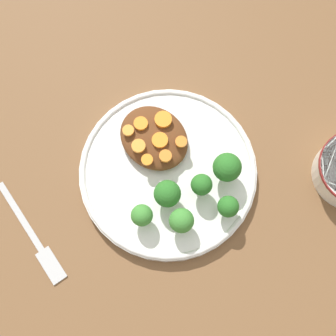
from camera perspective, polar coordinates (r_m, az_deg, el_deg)
The scene contains 18 objects.
ground_plane at distance 0.76m, azimuth 0.00°, elevation -0.70°, with size 4.00×4.00×0.00m, color brown.
plate at distance 0.75m, azimuth 0.00°, elevation -0.45°, with size 0.28×0.28×0.02m.
stew_mound at distance 0.74m, azimuth -1.72°, elevation 3.70°, with size 0.10×0.12×0.03m, color #5B3319.
broccoli_floret_0 at distance 0.70m, azimuth 4.10°, elevation -2.10°, with size 0.03×0.03×0.05m.
broccoli_floret_1 at distance 0.70m, azimuth -0.08°, elevation -3.18°, with size 0.04×0.04×0.05m.
broccoli_floret_2 at distance 0.70m, azimuth -3.19°, elevation -5.81°, with size 0.03×0.03×0.05m.
broccoli_floret_3 at distance 0.69m, azimuth 1.65°, elevation -6.46°, with size 0.04×0.04×0.05m.
broccoli_floret_4 at distance 0.70m, azimuth 7.34°, elevation -4.71°, with size 0.03×0.03×0.04m.
broccoli_floret_5 at distance 0.71m, azimuth 7.21°, elevation 0.06°, with size 0.04×0.04×0.06m.
carrot_slice_0 at distance 0.73m, azimuth -3.34°, elevation 5.44°, with size 0.02×0.02×0.01m, color orange.
carrot_slice_1 at distance 0.73m, azimuth -0.59°, elevation 5.93°, with size 0.03×0.03×0.01m, color orange.
carrot_slice_2 at distance 0.71m, azimuth -2.57°, elevation 1.02°, with size 0.02×0.02×0.00m, color orange.
carrot_slice_3 at distance 0.72m, azimuth -0.99°, elevation 3.41°, with size 0.03×0.03×0.01m, color orange.
carrot_slice_4 at distance 0.73m, azimuth -4.87°, elevation 4.58°, with size 0.02×0.02×0.00m, color orange.
carrot_slice_5 at distance 0.72m, azimuth -3.61°, elevation 2.69°, with size 0.02×0.02×0.01m, color orange.
carrot_slice_6 at distance 0.72m, azimuth 1.61°, elevation 3.21°, with size 0.02×0.02×0.01m, color orange.
carrot_slice_7 at distance 0.71m, azimuth -0.31°, elevation 1.47°, with size 0.02×0.02×0.01m, color orange.
fork at distance 0.76m, azimuth -15.84°, elevation -8.52°, with size 0.04×0.19×0.01m.
Camera 1 is at (-0.14, -0.15, 0.73)m, focal length 50.00 mm.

